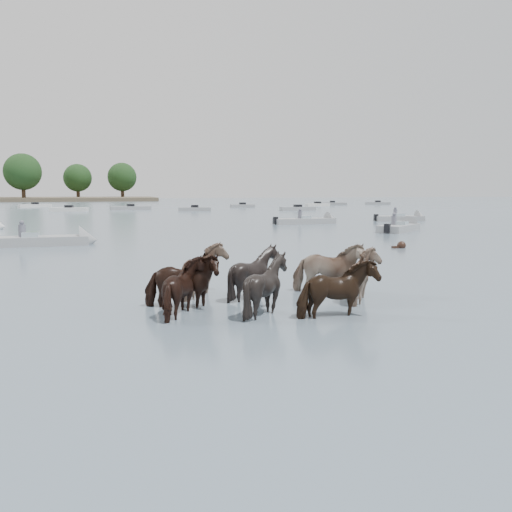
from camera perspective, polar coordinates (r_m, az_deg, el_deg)
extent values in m
plane|color=#4B5D6C|center=(11.69, 5.83, -7.03)|extent=(400.00, 400.00, 0.00)
imported|color=black|center=(13.05, -7.90, -3.15)|extent=(2.04, 1.34, 1.58)
imported|color=#836E59|center=(14.49, -5.31, -1.99)|extent=(1.59, 1.79, 1.65)
imported|color=black|center=(14.10, -0.19, -2.20)|extent=(1.73, 1.60, 1.65)
imported|color=gray|center=(14.96, 7.65, -1.69)|extent=(2.17, 1.62, 1.67)
imported|color=black|center=(12.34, -7.21, -3.84)|extent=(1.33, 1.55, 1.54)
imported|color=black|center=(12.30, 1.11, -3.57)|extent=(1.53, 1.38, 1.64)
imported|color=black|center=(12.12, 8.60, -4.04)|extent=(1.92, 1.06, 1.54)
imported|color=#806757|center=(14.12, 11.71, -2.47)|extent=(1.51, 1.71, 1.58)
sphere|color=black|center=(27.52, 15.19, 1.08)|extent=(0.44, 0.44, 0.44)
cube|color=black|center=(27.40, 14.73, 0.86)|extent=(0.50, 0.22, 0.18)
cube|color=gray|center=(29.98, -22.78, 1.40)|extent=(5.72, 1.83, 0.55)
cone|color=gray|center=(29.89, -17.37, 1.60)|extent=(0.96, 1.64, 1.60)
cube|color=#99ADB7|center=(29.96, -22.81, 2.06)|extent=(0.85, 1.15, 0.35)
cylinder|color=#595966|center=(29.99, -23.59, 2.41)|extent=(0.36, 0.36, 0.70)
sphere|color=#595966|center=(29.97, -23.63, 3.27)|extent=(0.24, 0.24, 0.24)
cube|color=gray|center=(46.14, 5.16, 3.67)|extent=(5.41, 1.98, 0.55)
cone|color=gray|center=(47.33, 8.07, 3.71)|extent=(1.01, 1.66, 1.60)
cube|color=#99ADB7|center=(46.12, 5.16, 4.10)|extent=(0.88, 1.18, 0.35)
cube|color=black|center=(45.07, 2.09, 3.80)|extent=(0.37, 0.37, 0.60)
cylinder|color=#595966|center=(45.97, 4.70, 4.34)|extent=(0.36, 0.36, 0.70)
sphere|color=#595966|center=(45.95, 4.70, 4.90)|extent=(0.24, 0.24, 0.24)
cube|color=gray|center=(38.68, 14.92, 2.83)|extent=(4.50, 4.15, 0.55)
cone|color=gray|center=(40.83, 15.97, 3.00)|extent=(1.72, 1.80, 1.60)
cube|color=#99ADB7|center=(38.66, 14.94, 3.35)|extent=(1.33, 1.37, 0.35)
cube|color=black|center=(36.54, 13.76, 2.87)|extent=(0.49, 0.49, 0.60)
cylinder|color=#595966|center=(38.45, 14.44, 3.64)|extent=(0.36, 0.36, 0.70)
sphere|color=#595966|center=(38.42, 14.46, 4.31)|extent=(0.24, 0.24, 0.24)
cube|color=gray|center=(52.13, 14.93, 3.83)|extent=(4.63, 2.32, 0.55)
cone|color=gray|center=(52.96, 17.17, 3.80)|extent=(1.16, 1.73, 1.60)
cube|color=#99ADB7|center=(52.11, 14.94, 4.22)|extent=(0.98, 1.24, 0.35)
cube|color=black|center=(51.37, 12.62, 4.02)|extent=(0.40, 0.40, 0.60)
cylinder|color=#595966|center=(51.90, 14.56, 4.44)|extent=(0.36, 0.36, 0.70)
sphere|color=#595966|center=(51.89, 14.58, 4.94)|extent=(0.24, 0.24, 0.24)
cube|color=silver|center=(99.61, -22.41, 4.93)|extent=(5.43, 3.54, 0.60)
cube|color=black|center=(99.60, -22.42, 5.15)|extent=(1.32, 1.32, 0.50)
cube|color=silver|center=(78.65, -19.23, 4.67)|extent=(5.20, 2.48, 0.60)
cube|color=black|center=(78.64, -19.24, 4.94)|extent=(1.18, 1.18, 0.50)
cube|color=gray|center=(82.62, -13.17, 4.96)|extent=(6.03, 2.11, 0.60)
cube|color=black|center=(82.61, -13.17, 5.23)|extent=(1.10, 1.10, 0.50)
cube|color=gray|center=(75.62, -6.51, 4.93)|extent=(4.70, 2.36, 0.60)
cube|color=black|center=(75.61, -6.51, 5.22)|extent=(1.18, 1.18, 0.50)
cube|color=gray|center=(91.40, -1.44, 5.31)|extent=(4.09, 1.67, 0.60)
cube|color=black|center=(91.38, -1.44, 5.55)|extent=(1.04, 1.04, 0.50)
cube|color=gray|center=(77.64, 4.45, 5.01)|extent=(5.08, 1.53, 0.60)
cube|color=black|center=(77.63, 4.46, 5.29)|extent=(1.01, 1.01, 0.50)
cube|color=silver|center=(99.47, 6.55, 5.40)|extent=(4.54, 1.87, 0.60)
cube|color=black|center=(99.46, 6.55, 5.62)|extent=(1.08, 1.08, 0.50)
cube|color=gray|center=(107.71, 8.11, 5.49)|extent=(5.84, 3.36, 0.60)
cube|color=black|center=(107.70, 8.12, 5.70)|extent=(1.28, 1.28, 0.50)
cube|color=gray|center=(112.88, 12.80, 5.45)|extent=(5.12, 2.78, 0.60)
cube|color=black|center=(112.87, 12.80, 5.65)|extent=(1.23, 1.23, 0.50)
cylinder|color=#382619|center=(154.16, -23.44, 6.13)|extent=(1.00, 1.00, 4.29)
sphere|color=black|center=(154.24, -23.54, 8.20)|extent=(9.52, 9.52, 9.52)
cylinder|color=#382619|center=(168.53, -18.36, 6.26)|extent=(1.00, 1.00, 3.67)
sphere|color=black|center=(168.57, -18.42, 7.89)|extent=(8.15, 8.15, 8.15)
cylinder|color=#382619|center=(166.88, -13.98, 6.43)|extent=(1.00, 1.00, 3.82)
sphere|color=black|center=(166.93, -14.03, 8.14)|extent=(8.49, 8.49, 8.49)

